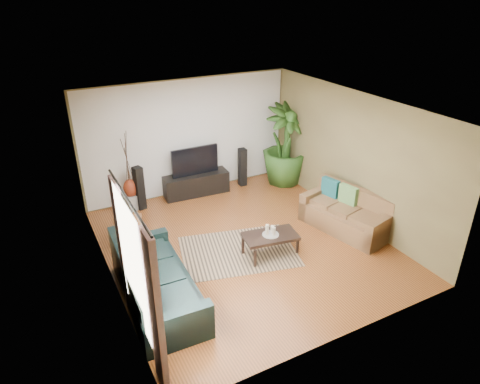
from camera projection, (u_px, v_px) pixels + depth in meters
floor at (245, 245)px, 8.28m from camera, size 5.50×5.50×0.00m
ceiling at (246, 108)px, 7.09m from camera, size 5.50×5.50×0.00m
wall_back at (189, 137)px, 9.87m from camera, size 5.00×0.00×5.00m
wall_front at (347, 260)px, 5.50m from camera, size 5.00×0.00×5.00m
wall_left at (104, 213)px, 6.64m from camera, size 0.00×5.50×5.50m
wall_right at (353, 158)px, 8.73m from camera, size 0.00×5.50×5.50m
backwall_panel at (189, 137)px, 9.86m from camera, size 4.90×0.00×4.90m
window_pane at (132, 263)px, 5.35m from camera, size 0.00×1.80×1.80m
curtain_near at (156, 315)px, 4.89m from camera, size 0.08×0.35×2.20m
curtain_far at (123, 249)px, 6.08m from camera, size 0.08×0.35×2.20m
curtain_rod at (127, 199)px, 4.98m from camera, size 0.03×1.90×0.03m
sofa_left at (157, 278)px, 6.66m from camera, size 1.07×2.35×0.85m
sofa_right at (346, 211)px, 8.60m from camera, size 1.19×1.92×0.85m
area_rug at (238, 251)px, 8.07m from camera, size 2.42×1.97×0.01m
coffee_table at (270, 244)px, 7.93m from camera, size 1.06×0.69×0.40m
candle_tray at (271, 234)px, 7.83m from camera, size 0.31×0.31×0.01m
candle_tall at (267, 230)px, 7.79m from camera, size 0.06×0.06×0.20m
candle_mid at (274, 231)px, 7.78m from camera, size 0.06×0.06×0.15m
candle_short at (272, 229)px, 7.88m from camera, size 0.06×0.06×0.13m
tv_stand at (196, 184)px, 10.16m from camera, size 1.56×0.55×0.51m
television at (195, 161)px, 9.90m from camera, size 1.13×0.06×0.67m
speaker_left at (139, 188)px, 9.40m from camera, size 0.22×0.24×0.99m
speaker_right at (242, 167)px, 10.53m from camera, size 0.18×0.20×0.95m
potted_plant at (285, 145)px, 10.45m from camera, size 1.22×1.22×1.99m
plant_pot at (284, 177)px, 10.83m from camera, size 0.37×0.37×0.29m
pedestal at (132, 201)px, 9.54m from camera, size 0.43×0.43×0.34m
vase at (130, 188)px, 9.40m from camera, size 0.31×0.31×0.43m
side_table at (130, 232)px, 8.21m from camera, size 0.61×0.61×0.52m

